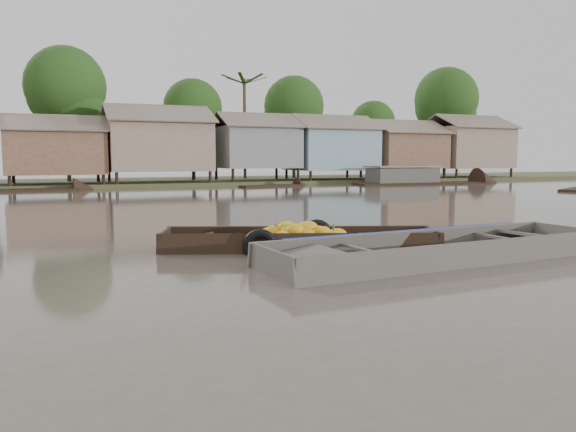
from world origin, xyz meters
name	(u,v)px	position (x,y,z in m)	size (l,w,h in m)	color
ground	(316,267)	(0.00, 0.00, 0.00)	(120.00, 120.00, 0.00)	#4F473D
riverbank	(159,141)	(3.03, 31.86, 3.07)	(120.00, 12.47, 10.22)	#384723
banana_boat	(296,241)	(0.47, 1.93, 0.17)	(5.85, 3.39, 0.81)	black
viewer_boat	(441,256)	(2.52, -0.21, 0.05)	(7.26, 2.31, 0.58)	#48423D
distant_boats	(356,183)	(14.58, 24.01, 0.20)	(46.68, 14.03, 1.38)	black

